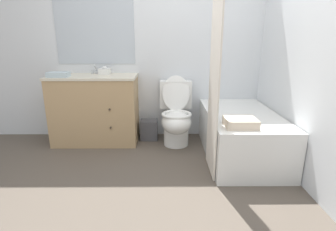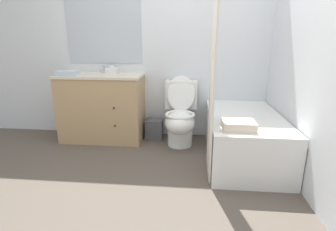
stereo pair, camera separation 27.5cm
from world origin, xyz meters
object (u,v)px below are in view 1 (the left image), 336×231
Objects in this scene: sink_faucet at (96,71)px; bathtub at (240,134)px; toilet at (176,116)px; hand_towel_folded at (58,75)px; bath_towel_folded at (241,123)px; wastebasket at (149,130)px; tissue_box at (105,71)px; vanity_cabinet at (96,109)px.

sink_faucet is 1.95m from bathtub.
bathtub is at bearing -26.21° from toilet.
hand_towel_folded reaches higher than bath_towel_folded.
hand_towel_folded is 2.13m from bath_towel_folded.
wastebasket is 0.94m from tissue_box.
hand_towel_folded is at bearing -139.37° from sink_faucet.
bathtub is (0.72, -0.35, -0.10)m from toilet.
bath_towel_folded is at bearing -29.70° from vanity_cabinet.
bath_towel_folded is (1.59, -0.91, 0.10)m from vanity_cabinet.
sink_faucet is 0.14m from tissue_box.
hand_towel_folded is at bearing -159.62° from vanity_cabinet.
vanity_cabinet is 1.25× the size of toilet.
wastebasket is at bearing -4.10° from tissue_box.
tissue_box is 0.56× the size of hand_towel_folded.
sink_faucet reaches higher than bathtub.
bath_towel_folded is (1.47, -1.01, -0.36)m from tissue_box.
wastebasket is at bearing -9.30° from sink_faucet.
tissue_box reaches higher than hand_towel_folded.
wastebasket is (-1.07, 0.50, -0.12)m from bathtub.
sink_faucet reaches higher than hand_towel_folded.
wastebasket is at bearing 11.18° from hand_towel_folded.
sink_faucet is at bearing 145.68° from bath_towel_folded.
wastebasket is 0.89× the size of bath_towel_folded.
bath_towel_folded is (0.92, -0.97, 0.41)m from wastebasket.
bath_towel_folded reaches higher than bathtub.
sink_faucet is at bearing 170.70° from wastebasket.
wastebasket is 1.86× the size of tissue_box.
tissue_box reaches higher than bath_towel_folded.
vanity_cabinet is 4.09× the size of wastebasket.
bathtub is 4.72× the size of bath_towel_folded.
hand_towel_folded is at bearing 158.50° from bath_towel_folded.
vanity_cabinet is 1.80m from bathtub.
bathtub is (1.74, -0.43, -0.18)m from vanity_cabinet.
toilet is at bearing 153.79° from bathtub.
vanity_cabinet is at bearing 150.30° from bath_towel_folded.
tissue_box reaches higher than vanity_cabinet.
vanity_cabinet is at bearing -138.52° from tissue_box.
bathtub is at bearing -13.97° from vanity_cabinet.
wastebasket is 1.40m from bath_towel_folded.
wastebasket is at bearing 157.22° from toilet.
bath_towel_folded is (1.95, -0.77, -0.35)m from hand_towel_folded.
hand_towel_folded reaches higher than wastebasket.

